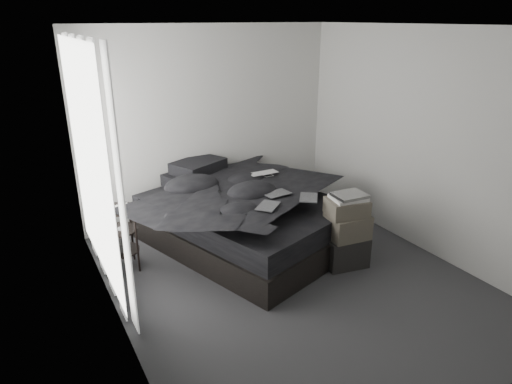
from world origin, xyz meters
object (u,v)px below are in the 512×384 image
bed (245,231)px  laptop (266,168)px  box_lower (344,250)px  side_stand (121,239)px

bed → laptop: 0.83m
laptop → box_lower: bearing=-74.2°
laptop → box_lower: 1.44m
side_stand → box_lower: 2.52m
side_stand → box_lower: side_stand is taller
laptop → box_lower: (0.34, -1.22, -0.69)m
bed → box_lower: (0.74, -1.03, 0.01)m
laptop → side_stand: laptop is taller
bed → box_lower: 1.27m
laptop → box_lower: laptop is taller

